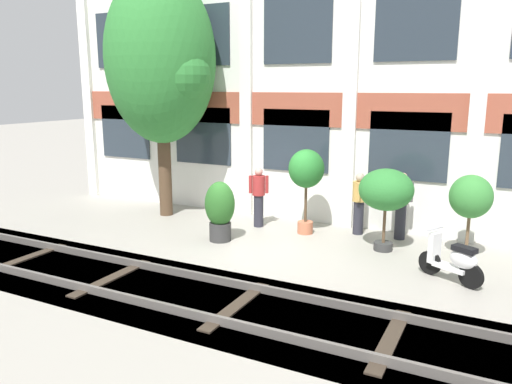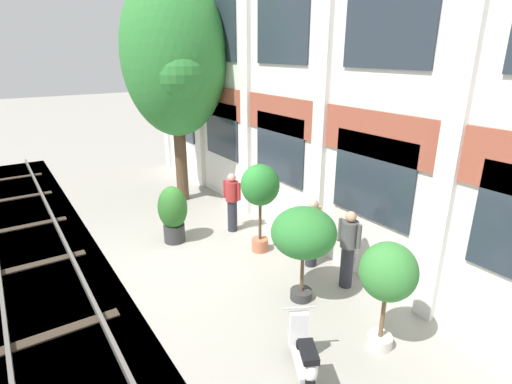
{
  "view_description": "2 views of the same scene",
  "coord_description": "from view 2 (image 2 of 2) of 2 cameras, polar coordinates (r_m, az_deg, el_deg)",
  "views": [
    {
      "loc": [
        5.24,
        -10.14,
        3.7
      ],
      "look_at": [
        -0.57,
        1.29,
        0.99
      ],
      "focal_mm": 35.0,
      "sensor_mm": 36.0,
      "label": 1
    },
    {
      "loc": [
        7.95,
        -3.48,
        4.61
      ],
      "look_at": [
        0.15,
        1.75,
        1.27
      ],
      "focal_mm": 28.0,
      "sensor_mm": 36.0,
      "label": 2
    }
  ],
  "objects": [
    {
      "name": "broadleaf_tree",
      "position": [
        12.51,
        -11.57,
        18.1
      ],
      "size": [
        3.22,
        3.06,
        6.83
      ],
      "color": "#4C3826",
      "rests_on": "ground"
    },
    {
      "name": "apartment_facade",
      "position": [
        10.16,
        4.74,
        16.26
      ],
      "size": [
        15.46,
        0.64,
        8.11
      ],
      "color": "silver",
      "rests_on": "ground"
    },
    {
      "name": "potted_plant_terracotta_small",
      "position": [
        9.22,
        0.6,
        0.47
      ],
      "size": [
        0.9,
        0.9,
        2.17
      ],
      "color": "#B76647",
      "rests_on": "ground"
    },
    {
      "name": "rail_tracks",
      "position": [
        9.26,
        -27.69,
        -13.75
      ],
      "size": [
        23.1,
        2.8,
        0.43
      ],
      "color": "#423F3A",
      "rests_on": "ground"
    },
    {
      "name": "resident_watching_tracks",
      "position": [
        8.27,
        13.05,
        -7.66
      ],
      "size": [
        0.52,
        0.34,
        1.67
      ],
      "rotation": [
        0.0,
        0.0,
        -1.41
      ],
      "color": "#282833",
      "rests_on": "ground"
    },
    {
      "name": "resident_by_doorway",
      "position": [
        8.93,
        8.05,
        -5.54
      ],
      "size": [
        0.34,
        0.52,
        1.59
      ],
      "rotation": [
        0.0,
        0.0,
        -2.95
      ],
      "color": "#282833",
      "rests_on": "ground"
    },
    {
      "name": "potted_plant_tall_urn",
      "position": [
        6.6,
        18.32,
        -11.19
      ],
      "size": [
        0.89,
        0.89,
        1.87
      ],
      "color": "beige",
      "rests_on": "ground"
    },
    {
      "name": "potted_plant_low_pan",
      "position": [
        7.49,
        6.84,
        -6.01
      ],
      "size": [
        1.22,
        1.22,
        1.9
      ],
      "color": "#333333",
      "rests_on": "ground"
    },
    {
      "name": "scooter_near_curb",
      "position": [
        6.26,
        6.92,
        -22.43
      ],
      "size": [
        1.26,
        0.78,
        0.98
      ],
      "rotation": [
        0.0,
        0.0,
        2.65
      ],
      "color": "black",
      "rests_on": "ground"
    },
    {
      "name": "potted_plant_glazed_jar",
      "position": [
        10.18,
        -11.78,
        -2.85
      ],
      "size": [
        0.73,
        0.73,
        1.47
      ],
      "color": "#333333",
      "rests_on": "ground"
    },
    {
      "name": "resident_near_plants",
      "position": [
        10.56,
        -3.43,
        -1.24
      ],
      "size": [
        0.48,
        0.34,
        1.61
      ],
      "rotation": [
        0.0,
        0.0,
        -1.11
      ],
      "color": "#282833",
      "rests_on": "ground"
    },
    {
      "name": "ground_plane",
      "position": [
        9.83,
        -9.09,
        -8.67
      ],
      "size": [
        80.0,
        80.0,
        0.0
      ],
      "primitive_type": "plane",
      "color": "#9E998E"
    }
  ]
}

